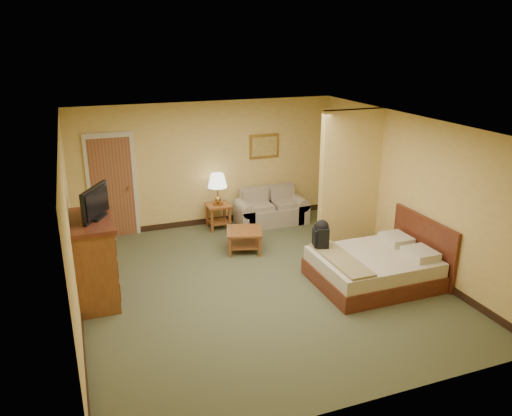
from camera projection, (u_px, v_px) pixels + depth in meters
name	position (u px, v px, depth m)	size (l,w,h in m)	color
floor	(259.00, 284.00, 8.11)	(6.00, 6.00, 0.00)	#4C5134
ceiling	(259.00, 125.00, 7.27)	(6.00, 6.00, 0.00)	white
back_wall	(208.00, 165.00, 10.35)	(5.50, 0.02, 2.60)	#DFBA5F
left_wall	(70.00, 232.00, 6.78)	(0.02, 6.00, 2.60)	#DFBA5F
right_wall	(408.00, 191.00, 8.60)	(0.02, 6.00, 2.60)	#DFBA5F
partition	(350.00, 180.00, 9.22)	(1.20, 0.15, 2.60)	#DFBA5F
door	(112.00, 187.00, 9.76)	(0.94, 0.16, 2.10)	beige
baseboard	(210.00, 221.00, 10.74)	(5.50, 0.02, 0.12)	black
loveseat	(271.00, 212.00, 10.72)	(1.51, 0.70, 0.77)	gray
side_table	(218.00, 213.00, 10.38)	(0.47, 0.47, 0.52)	brown
table_lamp	(217.00, 181.00, 10.16)	(0.40, 0.40, 0.65)	#A0753B
coffee_table	(244.00, 236.00, 9.30)	(0.80, 0.80, 0.41)	brown
wall_picture	(264.00, 146.00, 10.64)	(0.67, 0.04, 0.52)	#B78E3F
dresser	(94.00, 260.00, 7.45)	(0.65, 1.23, 1.31)	brown
tv	(95.00, 204.00, 7.19)	(0.42, 0.71, 0.47)	black
bed	(377.00, 267.00, 8.10)	(1.91, 1.57, 1.01)	#501F12
backpack	(322.00, 234.00, 8.17)	(0.25, 0.32, 0.50)	black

